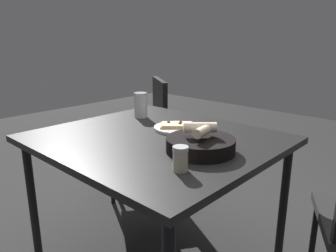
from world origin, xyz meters
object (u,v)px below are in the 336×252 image
at_px(pizza_plate, 177,127).
at_px(bread_basket, 201,144).
at_px(dining_table, 156,149).
at_px(pepper_shaker, 180,160).
at_px(chair_far, 144,127).
at_px(beer_glass, 141,107).

xyz_separation_m(pizza_plate, bread_basket, (-0.18, -0.29, 0.02)).
distance_m(dining_table, pepper_shaker, 0.43).
bearing_deg(chair_far, dining_table, -129.51).
relative_size(pizza_plate, bread_basket, 0.83).
xyz_separation_m(pizza_plate, chair_far, (0.45, 0.73, -0.23)).
height_order(pizza_plate, pepper_shaker, pepper_shaker).
bearing_deg(pizza_plate, beer_glass, 81.70).
height_order(dining_table, bread_basket, bread_basket).
height_order(bread_basket, pepper_shaker, bread_basket).
bearing_deg(pizza_plate, chair_far, 58.22).
bearing_deg(dining_table, pizza_plate, 2.61).
distance_m(pepper_shaker, chair_far, 1.39).
bearing_deg(beer_glass, pizza_plate, -98.30).
bearing_deg(dining_table, chair_far, 50.49).
height_order(bread_basket, beer_glass, beer_glass).
bearing_deg(bread_basket, dining_table, 85.10).
relative_size(bread_basket, chair_far, 0.32).
relative_size(beer_glass, chair_far, 0.16).
distance_m(dining_table, beer_glass, 0.40).
bearing_deg(bread_basket, pepper_shaker, -161.86).
xyz_separation_m(dining_table, pepper_shaker, (-0.23, -0.35, 0.10)).
height_order(dining_table, pizza_plate, pizza_plate).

